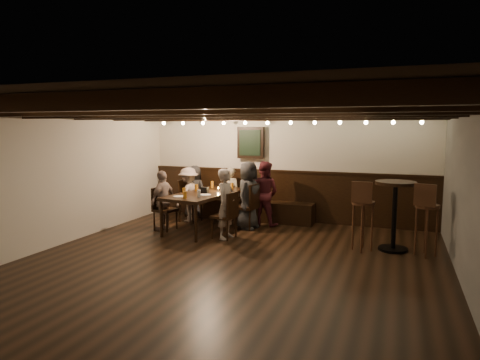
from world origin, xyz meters
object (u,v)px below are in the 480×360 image
at_px(person_bench_right, 264,193).
at_px(chair_left_near, 190,209).
at_px(chair_left_far, 165,217).
at_px(bar_stool_left, 362,225).
at_px(person_left_far, 163,200).
at_px(dining_table, 206,196).
at_px(chair_right_near, 247,215).
at_px(bar_stool_right, 426,229).
at_px(person_right_far, 226,204).
at_px(chair_right_far, 225,224).
at_px(person_right_near, 248,195).
at_px(person_left_near, 189,194).
at_px(high_top_table, 395,205).
at_px(person_bench_centre, 231,193).
at_px(person_bench_left, 194,191).

bearing_deg(person_bench_right, chair_left_near, 15.53).
relative_size(chair_left_far, bar_stool_left, 0.72).
xyz_separation_m(chair_left_near, person_left_far, (-0.15, -0.89, 0.33)).
distance_m(dining_table, person_bench_right, 1.27).
relative_size(chair_right_near, person_bench_right, 0.68).
height_order(chair_left_far, bar_stool_right, bar_stool_right).
height_order(chair_left_near, person_right_far, person_right_far).
distance_m(dining_table, person_left_far, 0.88).
relative_size(dining_table, chair_right_far, 2.41).
distance_m(person_bench_right, person_right_near, 0.47).
xyz_separation_m(dining_table, chair_left_far, (-0.77, -0.35, -0.43)).
height_order(dining_table, person_left_far, person_left_far).
bearing_deg(person_right_near, chair_left_near, 90.00).
height_order(chair_left_near, chair_left_far, chair_left_near).
bearing_deg(bar_stool_left, person_right_near, 165.97).
height_order(person_bench_right, person_left_far, person_bench_right).
distance_m(person_bench_right, person_left_near, 1.71).
relative_size(chair_left_near, person_left_far, 0.76).
distance_m(chair_left_far, person_left_far, 0.35).
relative_size(person_left_near, bar_stool_right, 1.00).
relative_size(chair_left_near, high_top_table, 0.78).
relative_size(chair_right_far, person_left_near, 0.73).
bearing_deg(bar_stool_left, dining_table, 176.63).
bearing_deg(person_bench_centre, chair_left_far, 64.41).
height_order(chair_right_near, person_bench_right, person_bench_right).
bearing_deg(chair_left_far, person_bench_right, 129.83).
height_order(chair_left_far, person_right_far, person_right_far).
relative_size(person_left_far, bar_stool_right, 1.01).
relative_size(chair_right_near, person_left_near, 0.78).
bearing_deg(person_bench_centre, bar_stool_left, 160.95).
relative_size(chair_left_near, bar_stool_right, 0.77).
bearing_deg(bar_stool_right, chair_left_far, -163.06).
relative_size(person_bench_left, person_right_far, 0.92).
xyz_separation_m(person_bench_centre, person_left_far, (-0.95, -1.39, 0.01)).
xyz_separation_m(person_bench_left, person_bench_centre, (0.91, 0.03, -0.01)).
bearing_deg(dining_table, bar_stool_right, 1.78).
bearing_deg(chair_left_far, person_left_near, -177.99).
height_order(person_left_near, high_top_table, person_left_near).
height_order(dining_table, person_right_near, person_right_near).
relative_size(person_left_near, high_top_table, 1.02).
distance_m(person_bench_centre, person_right_far, 1.68).
bearing_deg(dining_table, person_right_near, 30.96).
height_order(person_bench_centre, person_right_far, person_right_far).
xyz_separation_m(chair_right_near, bar_stool_left, (2.39, -0.83, 0.16)).
xyz_separation_m(chair_right_near, person_bench_right, (0.24, 0.42, 0.40)).
bearing_deg(person_right_near, bar_stool_right, -95.33).
bearing_deg(chair_left_far, dining_table, 122.06).
height_order(chair_left_far, person_right_near, person_right_near).
height_order(dining_table, person_bench_centre, person_bench_centre).
bearing_deg(bar_stool_right, person_left_near, -173.52).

